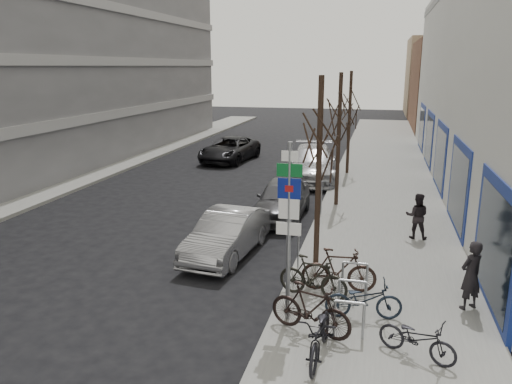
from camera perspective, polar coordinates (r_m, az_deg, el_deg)
The scene contains 25 objects.
ground at distance 12.43m, azimuth -7.67°, elevation -13.40°, with size 120.00×120.00×0.00m, color black.
sidewalk_east at distance 20.97m, azimuth 14.29°, elevation -1.90°, with size 5.00×70.00×0.15m, color slate.
sidewalk_west at distance 25.90m, azimuth -22.39°, elevation 0.50°, with size 3.00×70.00×0.15m, color slate.
brick_building_far at distance 50.99m, azimuth 24.41°, elevation 11.02°, with size 12.00×14.00×8.00m, color brown.
tan_building_far at distance 65.86m, azimuth 22.64°, elevation 12.07°, with size 13.00×12.00×9.00m, color #937A5B.
highway_sign_pole at distance 10.85m, azimuth 3.78°, elevation -3.40°, with size 0.55×0.10×4.20m.
bike_rack at distance 11.93m, azimuth 10.93°, elevation -11.23°, with size 0.66×2.26×0.83m.
tree_near at distance 13.88m, azimuth 7.33°, elevation 7.35°, with size 1.80×1.80×5.50m.
tree_mid at distance 20.32m, azimuth 9.56°, elevation 9.41°, with size 1.80×1.80×5.50m.
tree_far at distance 26.79m, azimuth 10.73°, elevation 10.48°, with size 1.80×1.80×5.50m.
meter_front at distance 14.19m, azimuth 4.87°, elevation -5.68°, with size 0.10×0.08×1.27m.
meter_mid at distance 19.41m, azimuth 7.49°, elevation -0.28°, with size 0.10×0.08×1.27m.
meter_back at distance 24.75m, azimuth 8.99°, elevation 2.81°, with size 0.10×0.08×1.27m.
bike_near_left at distance 10.13m, azimuth 7.46°, elevation -15.42°, with size 0.59×1.95×1.19m, color black.
bike_near_right at distance 10.95m, azimuth 6.26°, elevation -13.10°, with size 0.56×1.89×1.15m, color black.
bike_mid_curb at distance 11.75m, azimuth 12.21°, elevation -11.60°, with size 0.53×1.74×1.06m, color black.
bike_mid_inner at distance 12.52m, azimuth 6.54°, elevation -9.60°, with size 0.54×1.81×1.10m, color black.
bike_far_curb at distance 10.61m, azimuth 17.97°, elevation -15.29°, with size 0.48×1.57×0.96m, color black.
bike_far_inner at distance 12.93m, azimuth 9.45°, elevation -8.74°, with size 0.57×1.92×1.16m, color black.
parked_car_front at distance 15.48m, azimuth -3.33°, elevation -4.82°, with size 1.47×4.21×1.39m, color #9A9A9F.
parked_car_mid at distance 19.28m, azimuth 3.02°, elevation -0.77°, with size 1.78×4.43×1.51m, color #48484D.
parked_car_back at distance 25.88m, azimuth 6.45°, elevation 3.27°, with size 2.41×5.94×1.72m, color #B5B5BA.
lane_car at distance 30.95m, azimuth -3.03°, elevation 4.89°, with size 2.44×5.29×1.47m, color black.
pedestrian_near at distance 12.83m, azimuth 23.36°, elevation -8.72°, with size 0.61×0.40×1.68m, color black.
pedestrian_far at distance 17.34m, azimuth 17.93°, elevation -2.59°, with size 0.57×0.39×1.56m, color black.
Camera 1 is at (4.20, -10.19, 5.73)m, focal length 35.00 mm.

